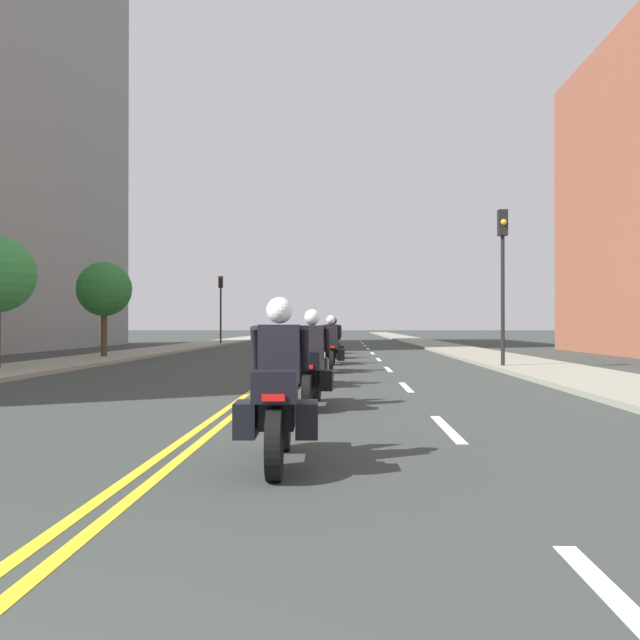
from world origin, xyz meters
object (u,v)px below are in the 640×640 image
motorcycle_0 (279,399)px  traffic_light_near (503,260)px  motorcycle_3 (331,349)px  motorcycle_4 (333,345)px  motorcycle_5 (331,342)px  motorcycle_2 (311,357)px  motorcycle_6 (329,340)px  traffic_light_far (221,297)px  motorcycle_1 (311,368)px  street_tree_0 (104,289)px

motorcycle_0 → traffic_light_near: 15.94m
motorcycle_3 → motorcycle_4: (0.00, 3.95, -0.02)m
motorcycle_3 → motorcycle_5: size_ratio=0.97×
motorcycle_2 → motorcycle_6: motorcycle_6 is taller
motorcycle_0 → motorcycle_2: bearing=88.8°
motorcycle_5 → traffic_light_near: (5.44, -6.69, 2.73)m
motorcycle_4 → motorcycle_6: same height
motorcycle_0 → traffic_light_far: (-7.85, 39.92, 2.62)m
motorcycle_5 → motorcycle_2: bearing=-88.9°
motorcycle_1 → traffic_light_near: bearing=64.0°
motorcycle_3 → motorcycle_4: size_ratio=0.93×
motorcycle_3 → traffic_light_near: traffic_light_near is taller
motorcycle_6 → traffic_light_far: (-7.76, 13.94, 2.60)m
motorcycle_4 → motorcycle_5: (-0.15, 4.13, 0.00)m
motorcycle_2 → motorcycle_0: bearing=-86.8°
traffic_light_far → street_tree_0: traffic_light_far is taller
motorcycle_0 → traffic_light_near: (5.53, 14.70, 2.74)m
traffic_light_far → motorcycle_5: bearing=-66.8°
motorcycle_0 → street_tree_0: size_ratio=0.54×
motorcycle_2 → traffic_light_near: bearing=49.2°
motorcycle_1 → motorcycle_3: 8.56m
motorcycle_2 → motorcycle_6: (0.02, 17.26, 0.03)m
motorcycle_6 → traffic_light_near: 12.89m
motorcycle_0 → street_tree_0: street_tree_0 is taller
motorcycle_4 → street_tree_0: (-9.19, 3.04, 2.12)m
motorcycle_3 → traffic_light_near: bearing=12.7°
motorcycle_0 → traffic_light_near: size_ratio=0.43×
motorcycle_0 → motorcycle_3: (0.24, 13.30, 0.03)m
motorcycle_3 → motorcycle_6: (-0.33, 12.68, -0.01)m
motorcycle_5 → motorcycle_4: bearing=-85.9°
traffic_light_far → motorcycle_2: bearing=-76.1°
motorcycle_5 → traffic_light_near: size_ratio=0.44×
motorcycle_4 → motorcycle_6: 8.73m
motorcycle_2 → motorcycle_4: motorcycle_4 is taller
traffic_light_near → street_tree_0: traffic_light_near is taller
motorcycle_6 → motorcycle_2: bearing=-87.9°
motorcycle_4 → motorcycle_5: motorcycle_4 is taller
motorcycle_3 → traffic_light_near: 6.11m
traffic_light_near → street_tree_0: size_ratio=1.27×
motorcycle_5 → traffic_light_far: 20.33m
motorcycle_2 → motorcycle_3: size_ratio=1.06×
motorcycle_0 → motorcycle_4: (0.24, 17.26, 0.01)m
traffic_light_near → motorcycle_1: bearing=-118.7°
motorcycle_2 → motorcycle_3: motorcycle_3 is taller
motorcycle_0 → motorcycle_3: motorcycle_3 is taller
motorcycle_1 → motorcycle_4: motorcycle_4 is taller
motorcycle_5 → traffic_light_far: size_ratio=0.46×
motorcycle_3 → motorcycle_6: 12.68m
motorcycle_4 → traffic_light_near: traffic_light_near is taller
motorcycle_4 → motorcycle_3: bearing=-90.0°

